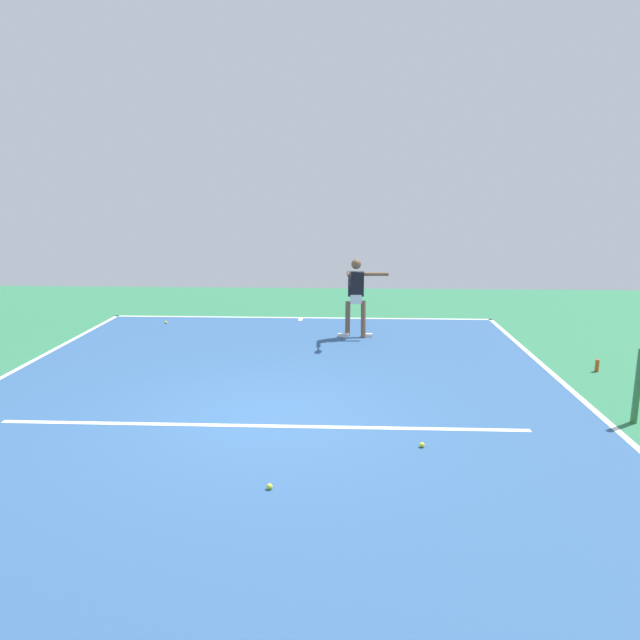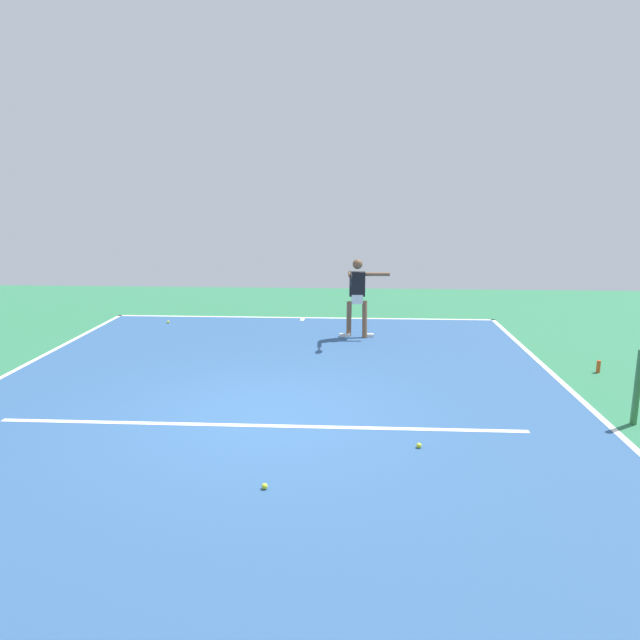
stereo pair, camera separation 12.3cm
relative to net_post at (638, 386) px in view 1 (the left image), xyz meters
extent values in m
plane|color=#2D754C|center=(5.18, 0.00, -0.54)|extent=(23.31, 23.31, 0.00)
cube|color=#2D5484|center=(5.18, 0.00, -0.53)|extent=(9.75, 13.73, 0.00)
cube|color=white|center=(5.18, -6.82, -0.53)|extent=(9.75, 0.10, 0.01)
cube|color=white|center=(0.35, 0.00, -0.53)|extent=(0.10, 13.73, 0.01)
cube|color=white|center=(5.18, 0.35, -0.53)|extent=(7.31, 0.10, 0.01)
cube|color=white|center=(5.18, -6.62, -0.53)|extent=(0.10, 0.30, 0.01)
cylinder|color=#38753D|center=(0.00, 0.00, 0.00)|extent=(0.09, 0.09, 1.07)
cylinder|color=brown|center=(3.64, -4.85, -0.13)|extent=(0.12, 0.29, 0.83)
cube|color=white|center=(3.55, -4.85, -0.50)|extent=(0.24, 0.11, 0.07)
cylinder|color=brown|center=(3.98, -4.84, -0.13)|extent=(0.12, 0.29, 0.83)
cube|color=white|center=(4.07, -4.84, -0.50)|extent=(0.24, 0.11, 0.07)
cube|color=white|center=(3.81, -4.85, 0.33)|extent=(0.25, 0.21, 0.20)
cube|color=black|center=(3.81, -4.85, 0.66)|extent=(0.35, 0.19, 0.54)
sphere|color=brown|center=(3.81, -4.85, 1.09)|extent=(0.22, 0.22, 0.22)
cylinder|color=brown|center=(3.37, -4.86, 0.87)|extent=(0.54, 0.10, 0.08)
cylinder|color=brown|center=(3.97, -4.57, 0.90)|extent=(0.10, 0.54, 0.08)
cylinder|color=black|center=(3.96, -4.19, 0.90)|extent=(0.04, 0.22, 0.03)
torus|color=black|center=(3.95, -3.95, 0.90)|extent=(0.03, 0.29, 0.29)
cylinder|color=silver|center=(3.95, -3.95, 0.90)|extent=(0.01, 0.25, 0.25)
sphere|color=yellow|center=(8.45, -5.97, -0.50)|extent=(0.07, 0.07, 0.07)
sphere|color=yellow|center=(3.06, 0.95, -0.50)|extent=(0.07, 0.07, 0.07)
sphere|color=#CCE033|center=(4.84, 2.10, -0.50)|extent=(0.07, 0.07, 0.07)
cylinder|color=#D84C1E|center=(-0.49, -2.42, -0.43)|extent=(0.07, 0.07, 0.22)
camera|label=1|loc=(4.04, 7.85, 2.60)|focal=32.80mm
camera|label=2|loc=(3.92, 7.85, 2.60)|focal=32.80mm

